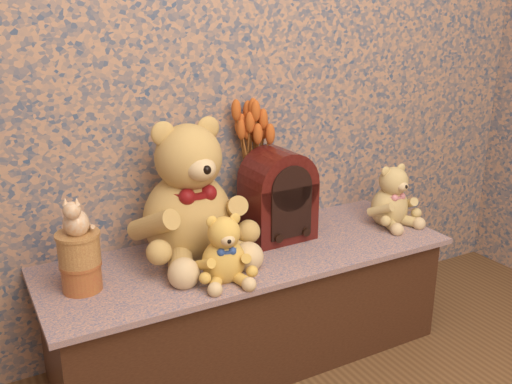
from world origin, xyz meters
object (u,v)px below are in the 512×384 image
teddy_large (187,183)px  cat_figurine (75,214)px  biscuit_tin_lower (82,277)px  teddy_small (391,192)px  ceramic_vase (254,207)px  cathedral_radio (278,194)px  teddy_medium (223,245)px

teddy_large → cat_figurine: size_ratio=4.14×
biscuit_tin_lower → cat_figurine: size_ratio=0.96×
teddy_small → ceramic_vase: 0.55m
teddy_large → biscuit_tin_lower: teddy_large is taller
teddy_small → biscuit_tin_lower: teddy_small is taller
cathedral_radio → biscuit_tin_lower: cathedral_radio is taller
teddy_small → biscuit_tin_lower: size_ratio=2.17×
ceramic_vase → cat_figurine: 0.75m
biscuit_tin_lower → cathedral_radio: bearing=5.4°
teddy_small → cat_figurine: 1.22m
ceramic_vase → biscuit_tin_lower: ceramic_vase is taller
ceramic_vase → biscuit_tin_lower: size_ratio=1.48×
ceramic_vase → cat_figurine: bearing=-165.0°
ceramic_vase → cathedral_radio: bearing=-72.9°
teddy_medium → cathedral_radio: size_ratio=0.70×
teddy_large → cathedral_radio: (0.35, -0.02, -0.09)m
teddy_medium → teddy_small: (0.80, 0.13, 0.01)m
teddy_medium → cathedral_radio: bearing=44.0°
teddy_medium → cat_figurine: (-0.41, 0.14, 0.13)m
teddy_small → teddy_large: bearing=169.6°
teddy_large → biscuit_tin_lower: size_ratio=4.31×
teddy_medium → cathedral_radio: (0.33, 0.21, 0.05)m
biscuit_tin_lower → teddy_small: bearing=-0.9°
teddy_small → cathedral_radio: (-0.47, 0.09, 0.04)m
cathedral_radio → ceramic_vase: bearing=105.5°
teddy_medium → ceramic_vase: (0.29, 0.33, -0.03)m
ceramic_vase → cat_figurine: size_ratio=1.42×
teddy_small → cathedral_radio: size_ratio=0.77×
cathedral_radio → cat_figurine: size_ratio=2.73×
cathedral_radio → biscuit_tin_lower: bearing=-176.1°
teddy_small → ceramic_vase: teddy_small is taller
cat_figurine → ceramic_vase: bearing=39.7°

